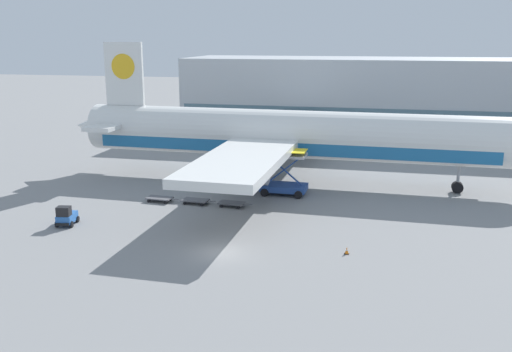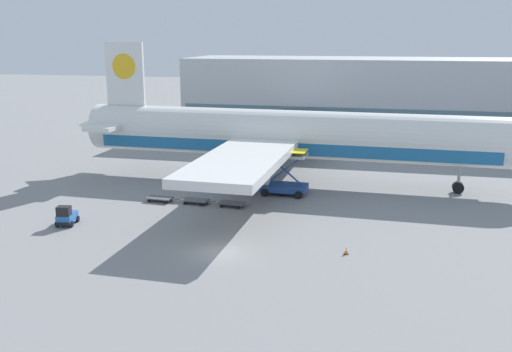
{
  "view_description": "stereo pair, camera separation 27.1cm",
  "coord_description": "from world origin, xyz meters",
  "px_view_note": "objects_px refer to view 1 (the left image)",
  "views": [
    {
      "loc": [
        12.93,
        -43.23,
        17.69
      ],
      "look_at": [
        0.54,
        11.15,
        4.0
      ],
      "focal_mm": 40.0,
      "sensor_mm": 36.0,
      "label": 1
    },
    {
      "loc": [
        13.19,
        -43.17,
        17.69
      ],
      "look_at": [
        0.54,
        11.15,
        4.0
      ],
      "focal_mm": 40.0,
      "sensor_mm": 36.0,
      "label": 2
    }
  ],
  "objects_px": {
    "baggage_tug_mid": "(66,216)",
    "baggage_dolly_third": "(232,203)",
    "baggage_dolly_second": "(196,200)",
    "airplane_main": "(284,136)",
    "traffic_cone_near": "(347,251)",
    "scissor_lift_loader": "(284,177)",
    "baggage_dolly_lead": "(160,198)"
  },
  "relations": [
    {
      "from": "baggage_dolly_second",
      "to": "baggage_dolly_third",
      "type": "xyz_separation_m",
      "value": [
        4.12,
        -0.17,
        0.0
      ]
    },
    {
      "from": "baggage_dolly_second",
      "to": "traffic_cone_near",
      "type": "relative_size",
      "value": 6.04
    },
    {
      "from": "airplane_main",
      "to": "baggage_dolly_lead",
      "type": "relative_size",
      "value": 15.5
    },
    {
      "from": "scissor_lift_loader",
      "to": "baggage_tug_mid",
      "type": "bearing_deg",
      "value": -138.44
    },
    {
      "from": "baggage_tug_mid",
      "to": "baggage_dolly_second",
      "type": "distance_m",
      "value": 13.74
    },
    {
      "from": "airplane_main",
      "to": "traffic_cone_near",
      "type": "bearing_deg",
      "value": -66.29
    },
    {
      "from": "scissor_lift_loader",
      "to": "traffic_cone_near",
      "type": "distance_m",
      "value": 19.22
    },
    {
      "from": "airplane_main",
      "to": "baggage_dolly_second",
      "type": "relative_size",
      "value": 15.5
    },
    {
      "from": "traffic_cone_near",
      "to": "baggage_dolly_third",
      "type": "bearing_deg",
      "value": 139.58
    },
    {
      "from": "scissor_lift_loader",
      "to": "baggage_dolly_third",
      "type": "xyz_separation_m",
      "value": [
        -4.53,
        -6.21,
        -1.6
      ]
    },
    {
      "from": "scissor_lift_loader",
      "to": "baggage_dolly_lead",
      "type": "height_order",
      "value": "scissor_lift_loader"
    },
    {
      "from": "baggage_dolly_second",
      "to": "traffic_cone_near",
      "type": "distance_m",
      "value": 20.38
    },
    {
      "from": "airplane_main",
      "to": "baggage_dolly_lead",
      "type": "height_order",
      "value": "airplane_main"
    },
    {
      "from": "airplane_main",
      "to": "scissor_lift_loader",
      "type": "relative_size",
      "value": 11.03
    },
    {
      "from": "scissor_lift_loader",
      "to": "baggage_dolly_third",
      "type": "relative_size",
      "value": 1.41
    },
    {
      "from": "baggage_dolly_lead",
      "to": "traffic_cone_near",
      "type": "bearing_deg",
      "value": -23.57
    },
    {
      "from": "baggage_dolly_third",
      "to": "traffic_cone_near",
      "type": "height_order",
      "value": "traffic_cone_near"
    },
    {
      "from": "airplane_main",
      "to": "traffic_cone_near",
      "type": "xyz_separation_m",
      "value": [
        9.39,
        -22.75,
        -5.54
      ]
    },
    {
      "from": "airplane_main",
      "to": "baggage_dolly_lead",
      "type": "xyz_separation_m",
      "value": [
        -11.79,
        -11.66,
        -5.45
      ]
    },
    {
      "from": "baggage_tug_mid",
      "to": "traffic_cone_near",
      "type": "bearing_deg",
      "value": 76.79
    },
    {
      "from": "baggage_dolly_second",
      "to": "baggage_dolly_third",
      "type": "bearing_deg",
      "value": 1.71
    },
    {
      "from": "airplane_main",
      "to": "baggage_tug_mid",
      "type": "height_order",
      "value": "airplane_main"
    },
    {
      "from": "baggage_dolly_lead",
      "to": "airplane_main",
      "type": "bearing_deg",
      "value": 48.75
    },
    {
      "from": "baggage_tug_mid",
      "to": "baggage_dolly_third",
      "type": "xyz_separation_m",
      "value": [
        13.94,
        9.44,
        -0.49
      ]
    },
    {
      "from": "baggage_tug_mid",
      "to": "baggage_dolly_lead",
      "type": "bearing_deg",
      "value": 139.37
    },
    {
      "from": "traffic_cone_near",
      "to": "baggage_tug_mid",
      "type": "bearing_deg",
      "value": 176.67
    },
    {
      "from": "baggage_dolly_second",
      "to": "traffic_cone_near",
      "type": "bearing_deg",
      "value": -29.18
    },
    {
      "from": "scissor_lift_loader",
      "to": "baggage_dolly_second",
      "type": "relative_size",
      "value": 1.41
    },
    {
      "from": "baggage_dolly_third",
      "to": "baggage_dolly_second",
      "type": "bearing_deg",
      "value": -178.29
    },
    {
      "from": "baggage_dolly_second",
      "to": "baggage_tug_mid",
      "type": "bearing_deg",
      "value": -131.53
    },
    {
      "from": "baggage_tug_mid",
      "to": "baggage_dolly_lead",
      "type": "distance_m",
      "value": 11.1
    },
    {
      "from": "baggage_dolly_second",
      "to": "traffic_cone_near",
      "type": "height_order",
      "value": "traffic_cone_near"
    }
  ]
}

